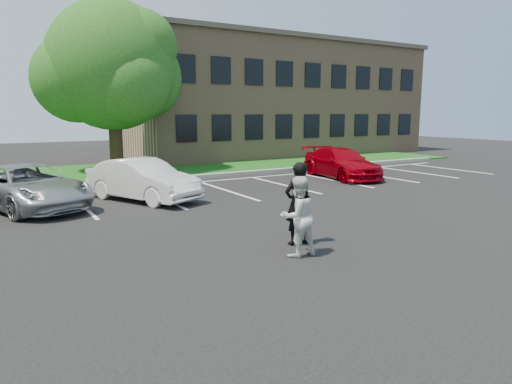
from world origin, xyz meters
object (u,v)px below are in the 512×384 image
Objects in this scene: tree at (113,69)px; car_red_compact at (341,163)px; man_black_suit at (298,204)px; car_white_sedan at (143,180)px; car_silver_minivan at (28,187)px; man_white_shirt at (298,216)px; office_building at (272,99)px.

tree reaches higher than car_red_compact.
man_black_suit is 0.44× the size of car_white_sedan.
man_black_suit is 9.43m from car_silver_minivan.
tree is 16.62m from man_black_suit.
man_white_shirt is 0.39× the size of car_white_sedan.
car_white_sedan is at bearing -167.71° from car_red_compact.
car_silver_minivan is 13.66m from car_red_compact.
car_red_compact is at bearing -134.68° from man_black_suit.
car_red_compact is (-4.73, -13.52, -3.45)m from office_building.
tree is (-13.39, -5.59, 1.19)m from office_building.
man_white_shirt is 8.14m from car_white_sedan.
office_building is 4.30× the size of car_silver_minivan.
man_white_shirt is (-0.35, -16.76, -4.46)m from tree.
car_white_sedan is (-1.50, 7.35, -0.25)m from man_black_suit.
car_red_compact is at bearing -42.49° from tree.
car_silver_minivan is (-4.64, 8.60, -0.17)m from man_white_shirt.
tree is 1.79× the size of car_red_compact.
man_white_shirt is 0.36× the size of car_red_compact.
car_silver_minivan is at bearing 147.21° from car_white_sedan.
man_white_shirt is at bearing -127.61° from car_red_compact.
car_silver_minivan is at bearing -143.22° from office_building.
man_white_shirt is at bearing 55.31° from man_black_suit.
tree reaches higher than car_white_sedan.
office_building is at bearing 19.43° from car_white_sedan.
tree is at bearing -157.34° from office_building.
man_black_suit is 7.51m from car_white_sedan.
office_building reaches higher than car_silver_minivan.
car_red_compact is (13.65, 0.23, -0.01)m from car_silver_minivan.
man_white_shirt is 9.77m from car_silver_minivan.
office_building reaches higher than man_black_suit.
car_silver_minivan reaches higher than car_red_compact.
car_silver_minivan is 3.71m from car_white_sedan.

